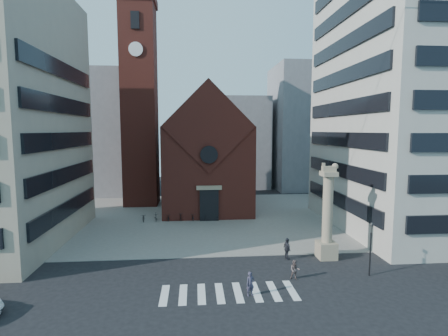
{
  "coord_description": "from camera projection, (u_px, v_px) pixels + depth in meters",
  "views": [
    {
      "loc": [
        -1.81,
        -26.64,
        11.54
      ],
      "look_at": [
        1.14,
        8.0,
        7.75
      ],
      "focal_mm": 28.0,
      "sensor_mm": 36.0,
      "label": 1
    }
  ],
  "objects": [
    {
      "name": "bg_block_right",
      "position": [
        313.0,
        128.0,
        69.95
      ],
      "size": [
        16.0,
        14.0,
        24.0
      ],
      "primitive_type": "cube",
      "color": "gray",
      "rests_on": "ground"
    },
    {
      "name": "scooter_2",
      "position": [
        168.0,
        217.0,
        44.38
      ],
      "size": [
        0.86,
        1.83,
        0.93
      ],
      "primitive_type": "imported",
      "rotation": [
        0.0,
        0.0,
        0.14
      ],
      "color": "black",
      "rests_on": "piazza"
    },
    {
      "name": "traffic_light",
      "position": [
        370.0,
        248.0,
        27.57
      ],
      "size": [
        0.13,
        0.16,
        4.3
      ],
      "color": "black",
      "rests_on": "ground"
    },
    {
      "name": "pedestrian_0",
      "position": [
        250.0,
        284.0,
        24.37
      ],
      "size": [
        0.72,
        0.58,
        1.7
      ],
      "primitive_type": "imported",
      "rotation": [
        0.0,
        0.0,
        0.32
      ],
      "color": "#383448",
      "rests_on": "ground"
    },
    {
      "name": "bg_block_mid",
      "position": [
        232.0,
        142.0,
        71.9
      ],
      "size": [
        14.0,
        12.0,
        18.0
      ],
      "primitive_type": "cube",
      "color": "gray",
      "rests_on": "ground"
    },
    {
      "name": "ground",
      "position": [
        218.0,
        276.0,
        27.8
      ],
      "size": [
        120.0,
        120.0,
        0.0
      ],
      "primitive_type": "plane",
      "color": "black",
      "rests_on": "ground"
    },
    {
      "name": "scooter_0",
      "position": [
        144.0,
        218.0,
        44.12
      ],
      "size": [
        0.86,
        1.83,
        0.93
      ],
      "primitive_type": "imported",
      "rotation": [
        0.0,
        0.0,
        0.14
      ],
      "color": "black",
      "rests_on": "piazza"
    },
    {
      "name": "scooter_3",
      "position": [
        180.0,
        216.0,
        44.51
      ],
      "size": [
        0.72,
        1.76,
        1.03
      ],
      "primitive_type": "imported",
      "rotation": [
        0.0,
        0.0,
        0.14
      ],
      "color": "black",
      "rests_on": "piazza"
    },
    {
      "name": "piazza",
      "position": [
        209.0,
        217.0,
        46.61
      ],
      "size": [
        46.0,
        30.0,
        0.05
      ],
      "primitive_type": "cube",
      "color": "gray",
      "rests_on": "ground"
    },
    {
      "name": "pedestrian_2",
      "position": [
        287.0,
        249.0,
        31.2
      ],
      "size": [
        0.72,
        1.22,
        1.95
      ],
      "primitive_type": "imported",
      "rotation": [
        0.0,
        0.0,
        1.79
      ],
      "color": "#282930",
      "rests_on": "ground"
    },
    {
      "name": "building_right",
      "position": [
        420.0,
        91.0,
        39.97
      ],
      "size": [
        18.0,
        22.0,
        32.0
      ],
      "primitive_type": "cube",
      "color": "#BAB3A8",
      "rests_on": "ground"
    },
    {
      "name": "scooter_1",
      "position": [
        156.0,
        217.0,
        44.25
      ],
      "size": [
        0.72,
        1.76,
        1.03
      ],
      "primitive_type": "imported",
      "rotation": [
        0.0,
        0.0,
        0.14
      ],
      "color": "black",
      "rests_on": "piazza"
    },
    {
      "name": "scooter_5",
      "position": [
        205.0,
        216.0,
        44.77
      ],
      "size": [
        0.72,
        1.76,
        1.03
      ],
      "primitive_type": "imported",
      "rotation": [
        0.0,
        0.0,
        0.14
      ],
      "color": "black",
      "rests_on": "piazza"
    },
    {
      "name": "church",
      "position": [
        207.0,
        154.0,
        51.73
      ],
      "size": [
        12.0,
        16.65,
        18.0
      ],
      "color": "maroon",
      "rests_on": "ground"
    },
    {
      "name": "zebra_crossing",
      "position": [
        229.0,
        293.0,
        24.87
      ],
      "size": [
        10.2,
        3.2,
        0.01
      ],
      "primitive_type": null,
      "color": "white",
      "rests_on": "ground"
    },
    {
      "name": "pedestrian_1",
      "position": [
        295.0,
        270.0,
        27.03
      ],
      "size": [
        0.88,
        0.77,
        1.52
      ],
      "primitive_type": "imported",
      "rotation": [
        0.0,
        0.0,
        -0.29
      ],
      "color": "#604E4C",
      "rests_on": "ground"
    },
    {
      "name": "lion_column",
      "position": [
        327.0,
        221.0,
        31.24
      ],
      "size": [
        1.63,
        1.6,
        8.68
      ],
      "color": "gray",
      "rests_on": "ground"
    },
    {
      "name": "scooter_6",
      "position": [
        217.0,
        216.0,
        44.9
      ],
      "size": [
        0.86,
        1.83,
        0.93
      ],
      "primitive_type": "imported",
      "rotation": [
        0.0,
        0.0,
        0.14
      ],
      "color": "black",
      "rests_on": "piazza"
    },
    {
      "name": "bg_block_left",
      "position": [
        96.0,
        133.0,
        64.54
      ],
      "size": [
        16.0,
        14.0,
        22.0
      ],
      "primitive_type": "cube",
      "color": "gray",
      "rests_on": "ground"
    },
    {
      "name": "campanile",
      "position": [
        140.0,
        102.0,
        52.98
      ],
      "size": [
        5.5,
        5.5,
        31.2
      ],
      "color": "maroon",
      "rests_on": "ground"
    },
    {
      "name": "scooter_4",
      "position": [
        193.0,
        217.0,
        44.64
      ],
      "size": [
        0.86,
        1.83,
        0.93
      ],
      "primitive_type": "imported",
      "rotation": [
        0.0,
        0.0,
        0.14
      ],
      "color": "black",
      "rests_on": "piazza"
    }
  ]
}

